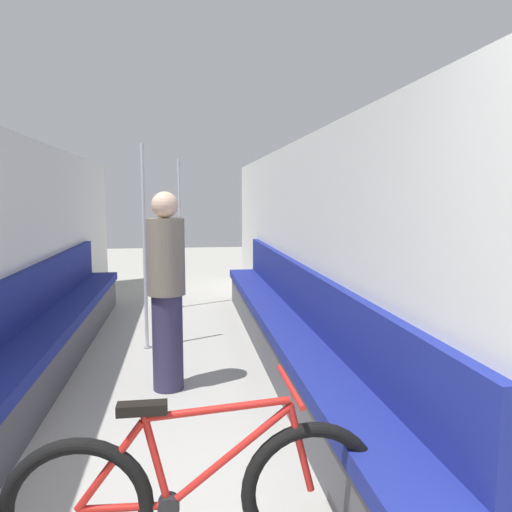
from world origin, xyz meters
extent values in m
cube|color=silver|center=(-1.29, 3.60, 1.05)|extent=(0.10, 10.41, 2.11)
cube|color=silver|center=(1.29, 3.60, 1.05)|extent=(0.10, 10.41, 2.11)
cube|color=#4C4C51|center=(-1.03, 3.86, 0.19)|extent=(0.36, 5.94, 0.37)
cube|color=navy|center=(-1.03, 3.86, 0.42)|extent=(0.42, 5.94, 0.10)
cube|color=navy|center=(-1.21, 3.86, 0.70)|extent=(0.07, 5.94, 0.46)
cube|color=#4C4C51|center=(1.03, 3.86, 0.19)|extent=(0.36, 5.94, 0.37)
cube|color=navy|center=(1.03, 3.86, 0.42)|extent=(0.42, 5.94, 0.10)
cube|color=navy|center=(1.21, 3.86, 0.70)|extent=(0.07, 5.94, 0.46)
torus|color=black|center=(-0.30, 1.40, 0.30)|extent=(0.61, 0.06, 0.61)
torus|color=black|center=(0.67, 1.40, 0.30)|extent=(0.61, 0.06, 0.61)
cylinder|color=#B21E19|center=(-0.12, 1.40, 0.30)|extent=(0.36, 0.03, 0.05)
cylinder|color=#B21E19|center=(-0.17, 1.40, 0.48)|extent=(0.29, 0.03, 0.37)
cylinder|color=#B21E19|center=(0.01, 1.40, 0.50)|extent=(0.13, 0.03, 0.43)
cylinder|color=#B21E19|center=(0.31, 1.40, 0.49)|extent=(0.53, 0.03, 0.42)
cylinder|color=#B21E19|center=(0.27, 1.40, 0.69)|extent=(0.61, 0.03, 0.07)
cylinder|color=#B21E19|center=(0.62, 1.40, 0.50)|extent=(0.13, 0.03, 0.40)
cylinder|color=black|center=(0.06, 1.40, 0.29)|extent=(0.09, 0.06, 0.09)
cube|color=black|center=(-0.04, 1.40, 0.72)|extent=(0.20, 0.07, 0.04)
cylinder|color=#B21E19|center=(0.57, 1.40, 0.78)|extent=(0.02, 0.46, 0.02)
cylinder|color=gray|center=(-0.25, 4.58, 0.01)|extent=(0.08, 0.08, 0.01)
cylinder|color=silver|center=(-0.25, 4.58, 1.04)|extent=(0.04, 0.04, 2.09)
cylinder|color=gray|center=(0.09, 6.50, 0.01)|extent=(0.08, 0.08, 0.01)
cylinder|color=silver|center=(0.09, 6.50, 1.04)|extent=(0.04, 0.04, 2.09)
cylinder|color=#332D4C|center=(0.00, 3.42, 0.39)|extent=(0.25, 0.25, 0.78)
cylinder|color=#756B5B|center=(0.00, 3.42, 1.09)|extent=(0.30, 0.30, 0.61)
sphere|color=beige|center=(0.00, 3.42, 1.50)|extent=(0.21, 0.21, 0.21)
camera|label=1|loc=(0.14, -0.56, 1.56)|focal=35.00mm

